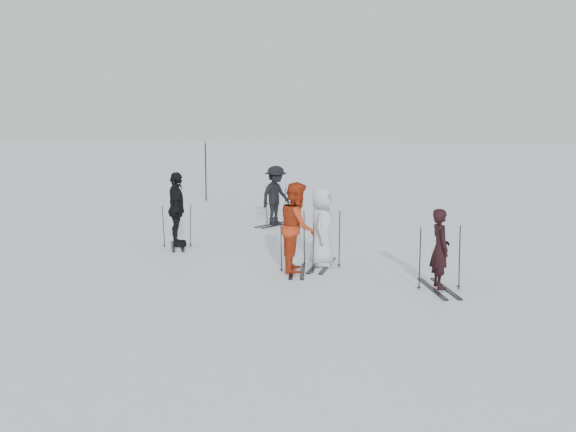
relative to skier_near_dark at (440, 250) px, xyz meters
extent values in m
plane|color=silver|center=(-3.49, 1.88, -0.81)|extent=(120.00, 120.00, 0.00)
imported|color=black|center=(0.00, 0.00, 0.00)|extent=(0.52, 0.67, 1.62)
imported|color=#AD3213|center=(-3.03, 1.13, 0.19)|extent=(0.84, 1.04, 1.99)
imported|color=silver|center=(-2.56, 1.84, 0.09)|extent=(0.65, 0.92, 1.79)
imported|color=black|center=(-6.55, 3.64, 0.17)|extent=(0.81, 1.24, 1.95)
imported|color=black|center=(-4.54, 7.59, 0.11)|extent=(1.20, 1.36, 1.83)
cylinder|color=black|center=(-8.21, 13.13, 0.33)|extent=(0.06, 0.06, 2.28)
camera|label=1|loc=(-1.04, -14.49, 2.81)|focal=45.00mm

